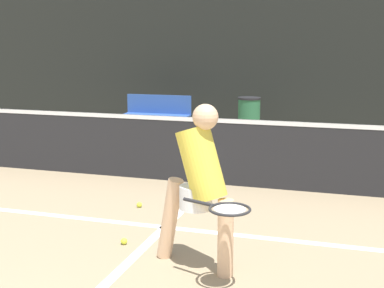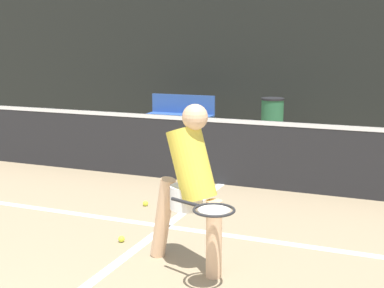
# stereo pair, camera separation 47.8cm
# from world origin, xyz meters

# --- Properties ---
(court_service_line) EXTENTS (8.25, 0.10, 0.01)m
(court_service_line) POSITION_xyz_m (0.00, 4.44, 0.00)
(court_service_line) COLOR white
(court_service_line) RESTS_ON ground
(court_center_mark) EXTENTS (0.10, 4.43, 0.01)m
(court_center_mark) POSITION_xyz_m (0.00, 4.13, 0.00)
(court_center_mark) COLOR white
(court_center_mark) RESTS_ON ground
(net) EXTENTS (11.09, 0.09, 1.07)m
(net) POSITION_xyz_m (0.00, 6.34, 0.51)
(net) COLOR slate
(net) RESTS_ON ground
(fence_back) EXTENTS (24.00, 0.06, 3.31)m
(fence_back) POSITION_xyz_m (0.00, 11.03, 1.65)
(fence_back) COLOR black
(fence_back) RESTS_ON ground
(player_practicing) EXTENTS (1.06, 0.83, 1.50)m
(player_practicing) POSITION_xyz_m (0.67, 3.53, 0.81)
(player_practicing) COLOR #DBAD84
(player_practicing) RESTS_ON ground
(tennis_ball_scattered_2) EXTENTS (0.07, 0.07, 0.07)m
(tennis_ball_scattered_2) POSITION_xyz_m (-0.22, 3.85, 0.03)
(tennis_ball_scattered_2) COLOR #D1E033
(tennis_ball_scattered_2) RESTS_ON ground
(tennis_ball_scattered_3) EXTENTS (0.07, 0.07, 0.07)m
(tennis_ball_scattered_3) POSITION_xyz_m (-0.54, 5.02, 0.03)
(tennis_ball_scattered_3) COLOR #D1E033
(tennis_ball_scattered_3) RESTS_ON ground
(courtside_bench) EXTENTS (1.45, 0.41, 0.86)m
(courtside_bench) POSITION_xyz_m (-2.12, 9.83, 0.46)
(courtside_bench) COLOR #2D519E
(courtside_bench) RESTS_ON ground
(trash_bin) EXTENTS (0.47, 0.47, 0.88)m
(trash_bin) POSITION_xyz_m (-0.14, 9.89, 0.44)
(trash_bin) COLOR #28603D
(trash_bin) RESTS_ON ground
(parked_car) EXTENTS (1.68, 4.51, 1.43)m
(parked_car) POSITION_xyz_m (1.22, 14.45, 0.61)
(parked_car) COLOR navy
(parked_car) RESTS_ON ground
(building_far) EXTENTS (36.00, 2.40, 6.73)m
(building_far) POSITION_xyz_m (0.00, 24.23, 3.36)
(building_far) COLOR gray
(building_far) RESTS_ON ground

